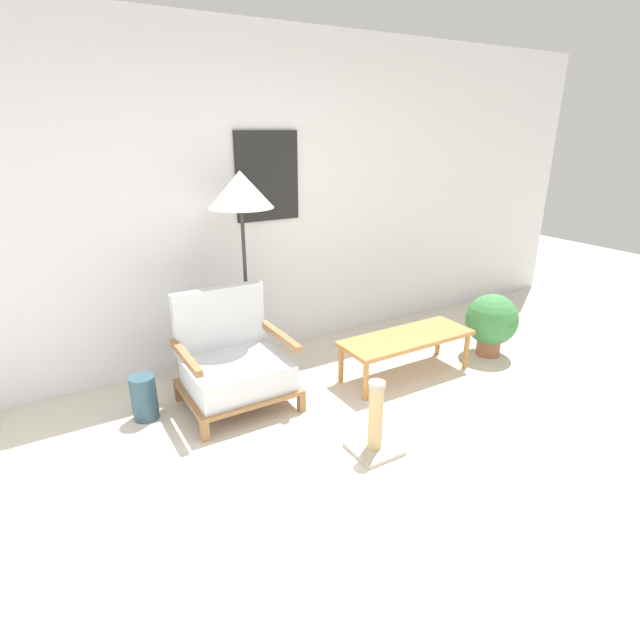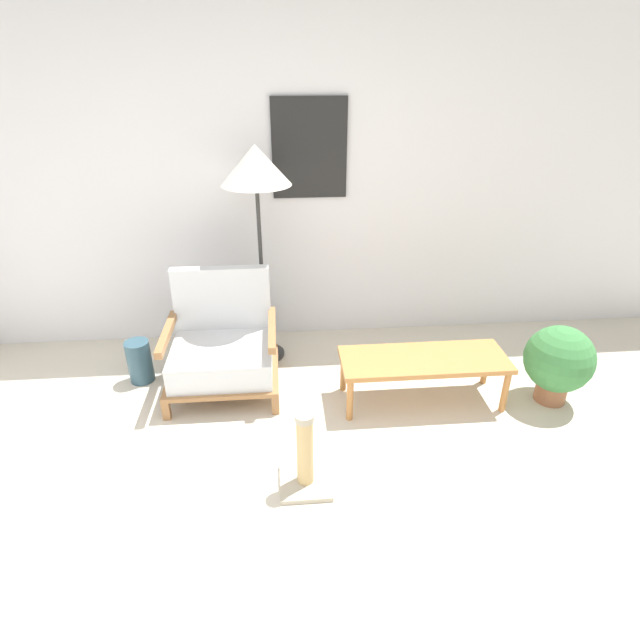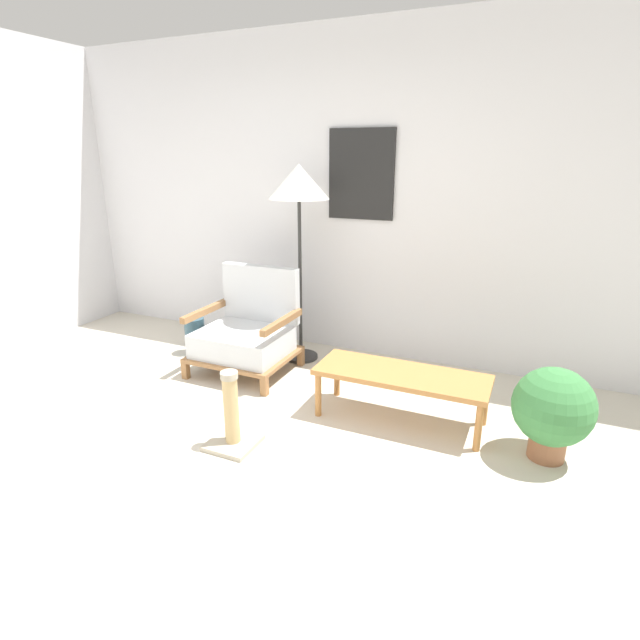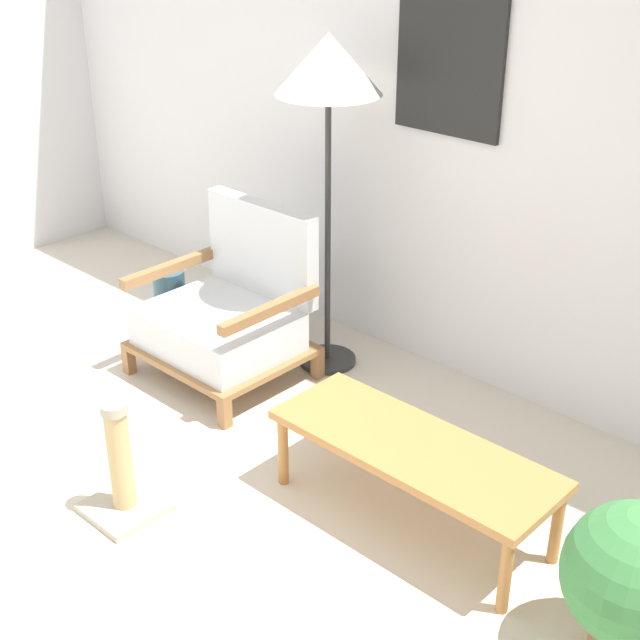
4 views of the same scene
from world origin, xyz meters
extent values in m
plane|color=beige|center=(0.00, 0.00, 0.00)|extent=(14.00, 14.00, 0.00)
cube|color=silver|center=(0.00, 2.40, 1.35)|extent=(8.00, 0.06, 2.70)
cube|color=black|center=(0.25, 2.36, 1.55)|extent=(0.56, 0.02, 0.72)
cube|color=olive|center=(-0.79, 1.24, 0.07)|extent=(0.05, 0.05, 0.14)
cube|color=olive|center=(-0.07, 1.24, 0.07)|extent=(0.05, 0.05, 0.14)
cube|color=olive|center=(-0.79, 1.85, 0.07)|extent=(0.05, 0.05, 0.14)
cube|color=olive|center=(-0.07, 1.85, 0.07)|extent=(0.05, 0.05, 0.14)
cube|color=olive|center=(-0.43, 1.55, 0.15)|extent=(0.77, 0.66, 0.03)
cube|color=silver|center=(-0.43, 1.53, 0.27)|extent=(0.69, 0.56, 0.19)
cube|color=silver|center=(-0.43, 1.84, 0.60)|extent=(0.69, 0.08, 0.47)
cube|color=olive|center=(-0.79, 1.55, 0.48)|extent=(0.05, 0.60, 0.05)
cube|color=olive|center=(-0.07, 1.55, 0.48)|extent=(0.05, 0.60, 0.05)
cylinder|color=#2D2D2D|center=(-0.14, 2.00, 0.01)|extent=(0.29, 0.29, 0.03)
cylinder|color=#2D2D2D|center=(-0.14, 2.00, 0.70)|extent=(0.03, 0.03, 1.34)
cone|color=beige|center=(-0.14, 2.00, 1.50)|extent=(0.49, 0.49, 0.27)
cube|color=#B2753D|center=(0.95, 1.30, 0.33)|extent=(1.13, 0.42, 0.04)
cylinder|color=#B2753D|center=(0.42, 1.13, 0.16)|extent=(0.04, 0.04, 0.31)
cylinder|color=#B2753D|center=(1.47, 1.13, 0.16)|extent=(0.04, 0.04, 0.31)
cylinder|color=#B2753D|center=(0.42, 1.46, 0.16)|extent=(0.04, 0.04, 0.31)
cylinder|color=#B2753D|center=(1.47, 1.46, 0.16)|extent=(0.04, 0.04, 0.31)
cylinder|color=#2D4C5B|center=(-1.06, 1.72, 0.16)|extent=(0.18, 0.18, 0.33)
cylinder|color=#935B3D|center=(1.86, 1.22, 0.07)|extent=(0.21, 0.21, 0.14)
sphere|color=#3D7F42|center=(1.86, 1.22, 0.34)|extent=(0.46, 0.46, 0.46)
cube|color=#B2A893|center=(0.09, 0.57, 0.01)|extent=(0.29, 0.29, 0.03)
cylinder|color=tan|center=(0.09, 0.57, 0.24)|extent=(0.09, 0.09, 0.42)
cylinder|color=#B2A893|center=(0.09, 0.57, 0.47)|extent=(0.11, 0.11, 0.04)
camera|label=1|loc=(-1.58, -1.54, 1.92)|focal=28.00mm
camera|label=2|loc=(-0.01, -1.50, 2.13)|focal=28.00mm
camera|label=3|loc=(1.68, -1.66, 1.71)|focal=28.00mm
camera|label=4|loc=(2.58, -0.95, 2.24)|focal=50.00mm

